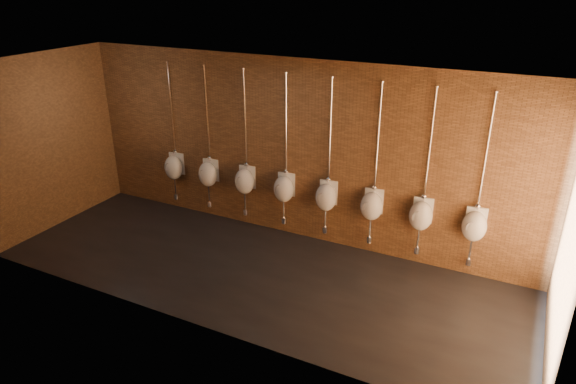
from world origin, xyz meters
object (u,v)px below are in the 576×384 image
at_px(urinal_0, 174,167).
at_px(urinal_1, 208,173).
at_px(urinal_6, 421,215).
at_px(urinal_2, 245,180).
at_px(urinal_3, 284,188).
at_px(urinal_4, 326,196).
at_px(urinal_5, 372,205).
at_px(urinal_7, 474,225).

height_order(urinal_0, urinal_1, same).
bearing_deg(urinal_6, urinal_1, 180.00).
bearing_deg(urinal_2, urinal_1, 180.00).
height_order(urinal_3, urinal_4, same).
relative_size(urinal_5, urinal_6, 1.00).
height_order(urinal_3, urinal_5, same).
xyz_separation_m(urinal_3, urinal_5, (1.62, 0.00, 0.00)).
bearing_deg(urinal_7, urinal_2, 180.00).
xyz_separation_m(urinal_0, urinal_2, (1.62, 0.00, 0.00)).
height_order(urinal_1, urinal_7, same).
height_order(urinal_6, urinal_7, same).
xyz_separation_m(urinal_5, urinal_6, (0.81, 0.00, 0.00)).
distance_m(urinal_3, urinal_5, 1.62).
bearing_deg(urinal_7, urinal_3, 180.00).
distance_m(urinal_2, urinal_5, 2.43).
height_order(urinal_2, urinal_4, same).
height_order(urinal_4, urinal_6, same).
bearing_deg(urinal_0, urinal_1, 0.00).
bearing_deg(urinal_6, urinal_2, 180.00).
bearing_deg(urinal_3, urinal_7, 0.00).
relative_size(urinal_2, urinal_5, 1.00).
bearing_deg(urinal_7, urinal_5, 180.00).
xyz_separation_m(urinal_6, urinal_7, (0.81, 0.00, 0.00)).
xyz_separation_m(urinal_0, urinal_4, (3.24, 0.00, 0.00)).
bearing_deg(urinal_7, urinal_4, 180.00).
height_order(urinal_1, urinal_2, same).
distance_m(urinal_0, urinal_6, 4.86).
relative_size(urinal_2, urinal_7, 1.00).
bearing_deg(urinal_1, urinal_5, 0.00).
distance_m(urinal_1, urinal_4, 2.43).
distance_m(urinal_3, urinal_6, 2.43).
distance_m(urinal_4, urinal_6, 1.62).
xyz_separation_m(urinal_0, urinal_5, (4.05, 0.00, 0.00)).
distance_m(urinal_4, urinal_5, 0.81).
height_order(urinal_1, urinal_5, same).
height_order(urinal_1, urinal_6, same).
bearing_deg(urinal_7, urinal_0, 180.00).
xyz_separation_m(urinal_0, urinal_7, (5.67, 0.00, 0.00)).
bearing_deg(urinal_0, urinal_2, 0.00).
bearing_deg(urinal_3, urinal_1, 180.00).
height_order(urinal_1, urinal_3, same).
distance_m(urinal_1, urinal_7, 4.86).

